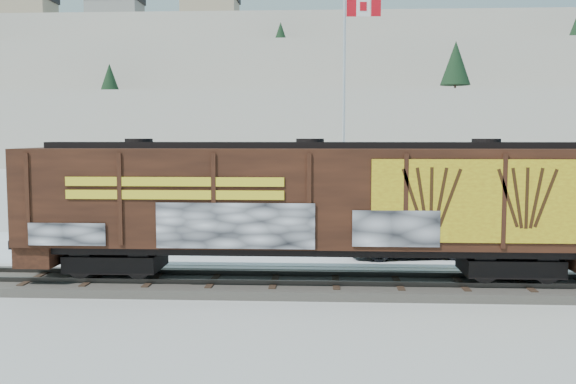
# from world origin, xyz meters

# --- Properties ---
(ground) EXTENTS (500.00, 500.00, 0.00)m
(ground) POSITION_xyz_m (0.00, 0.00, 0.00)
(ground) COLOR white
(ground) RESTS_ON ground
(rail_track) EXTENTS (50.00, 3.40, 0.43)m
(rail_track) POSITION_xyz_m (0.00, 0.00, 0.15)
(rail_track) COLOR #59544C
(rail_track) RESTS_ON ground
(parking_strip) EXTENTS (40.00, 8.00, 0.03)m
(parking_strip) POSITION_xyz_m (0.00, 7.50, 0.01)
(parking_strip) COLOR white
(parking_strip) RESTS_ON ground
(hillside) EXTENTS (360.00, 110.00, 93.00)m
(hillside) POSITION_xyz_m (-0.05, 139.79, 14.37)
(hillside) COLOR white
(hillside) RESTS_ON ground
(hopper_railcar) EXTENTS (18.67, 3.06, 4.38)m
(hopper_railcar) POSITION_xyz_m (-0.85, -0.01, 2.88)
(hopper_railcar) COLOR black
(hopper_railcar) RESTS_ON rail_track
(flagpole) EXTENTS (2.30, 0.90, 12.30)m
(flagpole) POSITION_xyz_m (0.77, 12.81, 4.60)
(flagpole) COLOR silver
(flagpole) RESTS_ON ground
(car_silver) EXTENTS (5.30, 2.84, 1.72)m
(car_silver) POSITION_xyz_m (-4.94, 6.99, 0.89)
(car_silver) COLOR #A3A5AA
(car_silver) RESTS_ON parking_strip
(car_white) EXTENTS (4.40, 1.90, 1.41)m
(car_white) POSITION_xyz_m (-0.14, 7.92, 0.73)
(car_white) COLOR white
(car_white) RESTS_ON parking_strip
(car_dark) EXTENTS (5.44, 2.95, 1.50)m
(car_dark) POSITION_xyz_m (3.13, 5.59, 0.78)
(car_dark) COLOR black
(car_dark) RESTS_ON parking_strip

